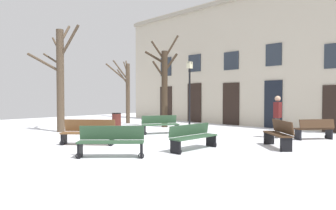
# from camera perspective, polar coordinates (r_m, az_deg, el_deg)

# --- Properties ---
(ground_plane) EXTENTS (29.04, 29.04, 0.00)m
(ground_plane) POSITION_cam_1_polar(r_m,az_deg,el_deg) (12.31, -4.58, -6.40)
(ground_plane) COLOR white
(building_facade) EXTENTS (18.15, 0.60, 7.91)m
(building_facade) POSITION_cam_1_polar(r_m,az_deg,el_deg) (18.09, 13.03, 8.78)
(building_facade) COLOR #BCB29E
(building_facade) RESTS_ON ground
(tree_near_facade) EXTENTS (1.73, 1.37, 5.30)m
(tree_near_facade) POSITION_cam_1_polar(r_m,az_deg,el_deg) (16.12, -0.77, 4.32)
(tree_near_facade) COLOR #382B1E
(tree_near_facade) RESTS_ON ground
(tree_right_of_center) EXTENTS (2.25, 2.04, 5.48)m
(tree_right_of_center) POSITION_cam_1_polar(r_m,az_deg,el_deg) (14.89, -21.06, 5.66)
(tree_right_of_center) COLOR #4C3D2D
(tree_right_of_center) RESTS_ON ground
(tree_foreground) EXTENTS (1.74, 1.63, 4.20)m
(tree_foreground) POSITION_cam_1_polar(r_m,az_deg,el_deg) (18.62, -8.38, 3.19)
(tree_foreground) COLOR #4C3D2D
(tree_foreground) RESTS_ON ground
(streetlamp) EXTENTS (0.30, 0.30, 3.68)m
(streetlamp) POSITION_cam_1_polar(r_m,az_deg,el_deg) (15.19, 4.40, 3.65)
(streetlamp) COLOR black
(streetlamp) RESTS_ON ground
(litter_bin) EXTENTS (0.48, 0.48, 0.90)m
(litter_bin) POSITION_cam_1_polar(r_m,az_deg,el_deg) (14.67, -10.40, -3.35)
(litter_bin) COLOR #4C1E19
(litter_bin) RESTS_ON ground
(bench_back_to_back_left) EXTENTS (1.78, 1.57, 0.90)m
(bench_back_to_back_left) POSITION_cam_1_polar(r_m,az_deg,el_deg) (10.59, -15.84, -5.28)
(bench_back_to_back_left) COLOR brown
(bench_back_to_back_left) RESTS_ON ground
(bench_back_to_back_right) EXTENTS (1.40, 1.41, 0.93)m
(bench_back_to_back_right) POSITION_cam_1_polar(r_m,az_deg,el_deg) (10.25, 21.53, -5.42)
(bench_back_to_back_right) COLOR #3D2819
(bench_back_to_back_right) RESTS_ON ground
(bench_facing_shops) EXTENTS (1.26, 1.48, 0.84)m
(bench_facing_shops) POSITION_cam_1_polar(r_m,az_deg,el_deg) (12.79, 27.60, -4.30)
(bench_facing_shops) COLOR #3D2819
(bench_facing_shops) RESTS_ON ground
(bench_near_lamp) EXTENTS (0.57, 1.93, 0.82)m
(bench_near_lamp) POSITION_cam_1_polar(r_m,az_deg,el_deg) (9.24, 5.12, -6.37)
(bench_near_lamp) COLOR #2D4C33
(bench_near_lamp) RESTS_ON ground
(bench_by_litter_bin) EXTENTS (1.26, 1.75, 0.85)m
(bench_by_litter_bin) POSITION_cam_1_polar(r_m,az_deg,el_deg) (13.20, -1.58, -3.95)
(bench_by_litter_bin) COLOR #2D4C33
(bench_by_litter_bin) RESTS_ON ground
(bench_far_corner) EXTENTS (1.64, 1.62, 0.89)m
(bench_far_corner) POSITION_cam_1_polar(r_m,az_deg,el_deg) (8.24, -11.44, -7.13)
(bench_far_corner) COLOR #2D4C33
(bench_far_corner) RESTS_ON ground
(person_near_bench) EXTENTS (0.23, 0.39, 1.77)m
(person_near_bench) POSITION_cam_1_polar(r_m,az_deg,el_deg) (12.61, 21.34, -1.80)
(person_near_bench) COLOR #403D3A
(person_near_bench) RESTS_ON ground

